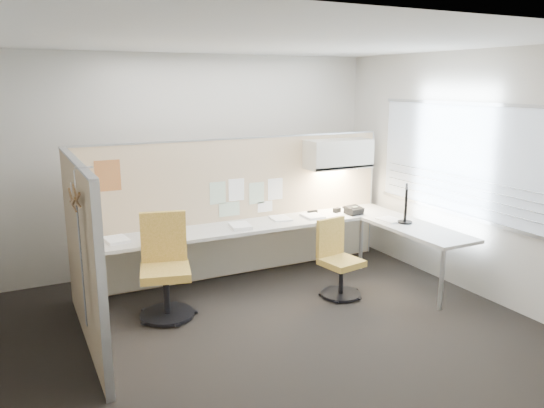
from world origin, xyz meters
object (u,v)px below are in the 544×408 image
chair_right (338,261)px  chair_left (165,270)px  phone (354,210)px  monitor (406,202)px  desk (283,234)px

chair_right → chair_left: bearing=159.6°
chair_left → phone: bearing=21.8°
chair_left → chair_right: 1.97m
monitor → phone: monitor is taller
desk → phone: phone is taller
chair_left → phone: size_ratio=4.76×
chair_left → chair_right: bearing=3.4°
monitor → phone: 0.76m
chair_left → phone: chair_left is taller
chair_left → phone: (2.65, 0.36, 0.28)m
desk → monitor: size_ratio=8.69×
desk → monitor: (1.37, -0.65, 0.40)m
chair_left → monitor: monitor is taller
desk → monitor: monitor is taller
phone → chair_right: bearing=-141.2°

